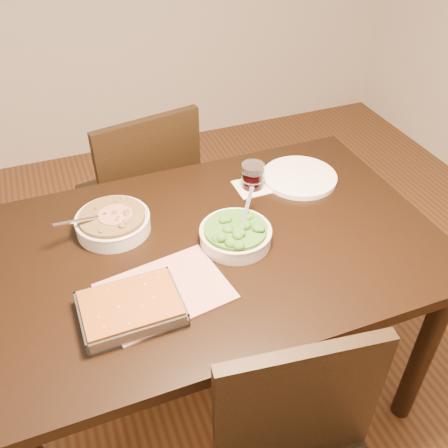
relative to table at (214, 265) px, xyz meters
name	(u,v)px	position (x,y,z in m)	size (l,w,h in m)	color
ground	(216,382)	(0.00, 0.00, -0.65)	(4.00, 4.00, 0.00)	#482514
table	(214,265)	(0.00, 0.00, 0.00)	(1.40, 0.90, 0.75)	black
magazine_a	(165,291)	(-0.20, -0.15, 0.10)	(0.34, 0.25, 0.01)	#9E2D2D
coaster	(252,187)	(0.23, 0.23, 0.10)	(0.12, 0.12, 0.00)	white
stew_bowl	(113,222)	(-0.27, 0.17, 0.13)	(0.26, 0.24, 0.09)	silver
broccoli_bowl	(236,234)	(0.07, -0.02, 0.13)	(0.22, 0.23, 0.09)	silver
baking_dish	(131,308)	(-0.30, -0.19, 0.12)	(0.27, 0.20, 0.05)	silver
wine_tumbler	(253,175)	(0.23, 0.23, 0.15)	(0.08, 0.08, 0.09)	black
dinner_plate	(300,177)	(0.41, 0.22, 0.10)	(0.27, 0.27, 0.02)	white
chair_far	(143,194)	(-0.08, 0.67, -0.14)	(0.50, 0.50, 0.92)	black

